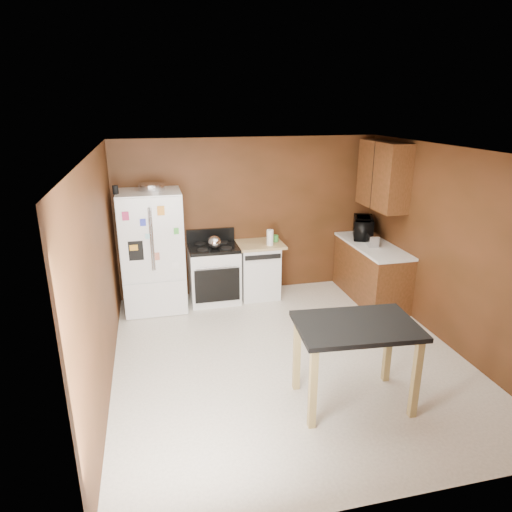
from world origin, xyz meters
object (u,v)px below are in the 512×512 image
object	(u,v)px
roasting_pan	(152,187)
kettle	(215,242)
paper_towel	(270,238)
island	(356,337)
dishwasher	(258,269)
refrigerator	(153,251)
gas_range	(214,273)
toaster	(372,240)
pen_cup	(115,190)
green_canister	(275,238)
microwave	(363,228)

from	to	relation	value
roasting_pan	kettle	distance (m)	1.22
paper_towel	island	world-z (taller)	paper_towel
paper_towel	dishwasher	xyz separation A→B (m)	(-0.15, 0.14, -0.56)
refrigerator	dishwasher	distance (m)	1.69
gas_range	paper_towel	bearing A→B (deg)	-7.70
toaster	kettle	bearing A→B (deg)	-177.27
pen_cup	toaster	world-z (taller)	pen_cup
roasting_pan	gas_range	bearing A→B (deg)	-0.17
paper_towel	toaster	world-z (taller)	paper_towel
kettle	gas_range	distance (m)	0.55
roasting_pan	pen_cup	xyz separation A→B (m)	(-0.49, -0.18, 0.01)
green_canister	gas_range	size ratio (longest dim) A/B	0.09
toaster	gas_range	distance (m)	2.51
paper_towel	dishwasher	distance (m)	0.60
paper_towel	refrigerator	bearing A→B (deg)	178.16
roasting_pan	gas_range	world-z (taller)	roasting_pan
toaster	microwave	bearing A→B (deg)	95.37
pen_cup	gas_range	world-z (taller)	pen_cup
pen_cup	kettle	size ratio (longest dim) A/B	0.59
gas_range	refrigerator	bearing A→B (deg)	-176.19
pen_cup	microwave	xyz separation A→B (m)	(3.79, 0.09, -0.81)
pen_cup	microwave	distance (m)	3.88
microwave	dishwasher	world-z (taller)	microwave
pen_cup	kettle	xyz separation A→B (m)	(1.35, 0.05, -0.86)
pen_cup	paper_towel	world-z (taller)	pen_cup
kettle	paper_towel	xyz separation A→B (m)	(0.87, 0.01, 0.01)
green_canister	toaster	distance (m)	1.50
microwave	island	bearing A→B (deg)	175.84
pen_cup	green_canister	distance (m)	2.53
refrigerator	microwave	bearing A→B (deg)	-0.40
island	green_canister	bearing A→B (deg)	90.30
green_canister	toaster	size ratio (longest dim) A/B	0.43
paper_towel	refrigerator	xyz separation A→B (m)	(-1.78, 0.06, -0.11)
kettle	paper_towel	distance (m)	0.87
dishwasher	island	distance (m)	2.98
paper_towel	dishwasher	size ratio (longest dim) A/B	0.27
kettle	toaster	distance (m)	2.42
paper_towel	gas_range	world-z (taller)	paper_towel
paper_towel	green_canister	bearing A→B (deg)	51.59
microwave	refrigerator	size ratio (longest dim) A/B	0.31
toaster	paper_towel	bearing A→B (deg)	177.08
kettle	microwave	xyz separation A→B (m)	(2.44, 0.04, 0.05)
gas_range	dishwasher	distance (m)	0.72
toaster	gas_range	size ratio (longest dim) A/B	0.22
refrigerator	dishwasher	bearing A→B (deg)	2.99
paper_towel	refrigerator	world-z (taller)	refrigerator
kettle	island	world-z (taller)	kettle
pen_cup	refrigerator	world-z (taller)	pen_cup
refrigerator	island	xyz separation A→B (m)	(1.93, -2.86, -0.13)
pen_cup	island	size ratio (longest dim) A/B	0.09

